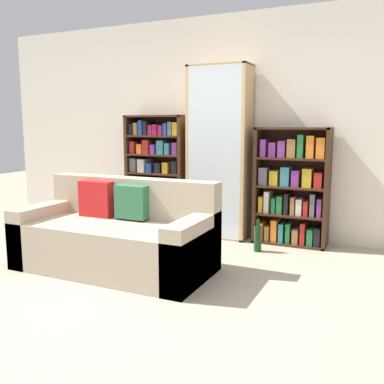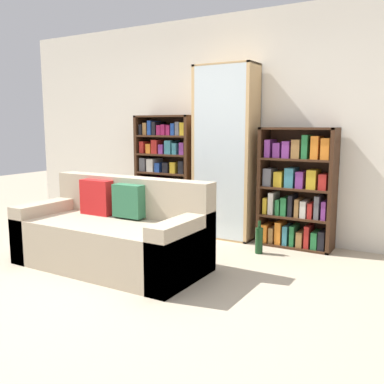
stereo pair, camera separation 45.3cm
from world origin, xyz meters
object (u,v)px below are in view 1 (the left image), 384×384
bookshelf_left (158,175)px  wine_bottle (258,238)px  display_cabinet (220,152)px  couch (116,237)px  bookshelf_right (292,189)px

bookshelf_left → wine_bottle: bookshelf_left is taller
bookshelf_left → display_cabinet: display_cabinet is taller
display_cabinet → couch: bearing=-106.5°
couch → display_cabinet: bearing=73.5°
bookshelf_left → wine_bottle: 1.67m
couch → wine_bottle: bearing=45.4°
couch → wine_bottle: 1.56m
bookshelf_left → bookshelf_right: bookshelf_left is taller
bookshelf_left → bookshelf_right: bearing=0.0°
couch → bookshelf_right: 2.09m
bookshelf_left → display_cabinet: 0.93m
display_cabinet → wine_bottle: 1.18m
couch → wine_bottle: couch is taller
couch → bookshelf_left: 1.67m
couch → display_cabinet: display_cabinet is taller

